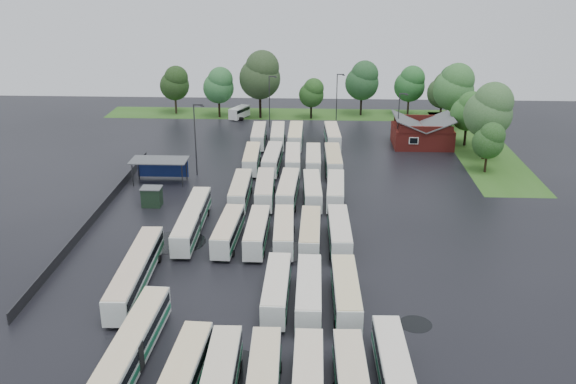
{
  "coord_description": "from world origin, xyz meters",
  "views": [
    {
      "loc": [
        5.54,
        -66.13,
        32.02
      ],
      "look_at": [
        2.0,
        12.0,
        2.5
      ],
      "focal_mm": 40.0,
      "sensor_mm": 36.0,
      "label": 1
    }
  ],
  "objects": [
    {
      "name": "lamp_post_ne",
      "position": [
        19.63,
        41.03,
        5.57
      ],
      "size": [
        1.48,
        0.29,
        9.59
      ],
      "color": "#2D2D30",
      "rests_on": "ground"
    },
    {
      "name": "bus_r3c2",
      "position": [
        1.89,
        14.92,
        1.71
      ],
      "size": [
        2.77,
        11.22,
        3.1
      ],
      "rotation": [
        0.0,
        0.0,
        -0.04
      ],
      "color": "silver",
      "rests_on": "ground"
    },
    {
      "name": "bus_r2c3",
      "position": [
        5.04,
        1.0,
        1.64
      ],
      "size": [
        2.42,
        10.76,
        2.99
      ],
      "rotation": [
        0.0,
        0.0,
        -0.01
      ],
      "color": "silver",
      "rests_on": "ground"
    },
    {
      "name": "puddle_2",
      "position": [
        -10.51,
        1.41,
        0.0
      ],
      "size": [
        6.71,
        6.71,
        0.01
      ],
      "primitive_type": "cylinder",
      "color": "black",
      "rests_on": "ground"
    },
    {
      "name": "bus_r5c4",
      "position": [
        8.39,
        42.35,
        1.66
      ],
      "size": [
        2.85,
        10.96,
        3.02
      ],
      "rotation": [
        0.0,
        0.0,
        0.05
      ],
      "color": "silver",
      "rests_on": "ground"
    },
    {
      "name": "tree_north_6",
      "position": [
        32.29,
        62.81,
        6.97
      ],
      "size": [
        6.54,
        6.54,
        10.84
      ],
      "color": "#392713",
      "rests_on": "ground"
    },
    {
      "name": "lamp_post_nw",
      "position": [
        -12.33,
        25.46,
        6.37
      ],
      "size": [
        1.69,
        0.33,
        10.97
      ],
      "color": "#2D2D30",
      "rests_on": "ground"
    },
    {
      "name": "bus_r4c2",
      "position": [
        2.0,
        28.63,
        1.63
      ],
      "size": [
        2.6,
        10.74,
        2.97
      ],
      "rotation": [
        0.0,
        0.0,
        0.03
      ],
      "color": "silver",
      "rests_on": "ground"
    },
    {
      "name": "bus_r5c1",
      "position": [
        -1.16,
        41.96,
        1.66
      ],
      "size": [
        2.68,
        10.91,
        3.02
      ],
      "rotation": [
        0.0,
        0.0,
        0.04
      ],
      "color": "silver",
      "rests_on": "ground"
    },
    {
      "name": "tree_east_4",
      "position": [
        30.37,
        59.6,
        6.36
      ],
      "size": [
        5.97,
        5.97,
        9.89
      ],
      "color": "#3A2C1E",
      "rests_on": "ground"
    },
    {
      "name": "puddle_3",
      "position": [
        3.03,
        -0.41,
        0.0
      ],
      "size": [
        5.1,
        5.1,
        0.01
      ],
      "primitive_type": "cylinder",
      "color": "black",
      "rests_on": "ground"
    },
    {
      "name": "minibus",
      "position": [
        -10.12,
        60.74,
        1.28
      ],
      "size": [
        3.96,
        5.63,
        2.32
      ],
      "rotation": [
        0.0,
        0.0,
        -0.42
      ],
      "color": "white",
      "rests_on": "ground"
    },
    {
      "name": "bus_r3c4",
      "position": [
        8.29,
        15.13,
        1.63
      ],
      "size": [
        2.63,
        10.71,
        2.96
      ],
      "rotation": [
        0.0,
        0.0,
        -0.04
      ],
      "color": "silver",
      "rests_on": "ground"
    },
    {
      "name": "bus_r2c0",
      "position": [
        -4.48,
        1.3,
        1.62
      ],
      "size": [
        2.71,
        10.67,
        2.95
      ],
      "rotation": [
        0.0,
        0.0,
        -0.05
      ],
      "color": "silver",
      "rests_on": "ground"
    },
    {
      "name": "bus_r0c2",
      "position": [
        1.89,
        -26.31,
        1.7
      ],
      "size": [
        2.63,
        11.15,
        3.09
      ],
      "rotation": [
        0.0,
        0.0,
        0.03
      ],
      "color": "silver",
      "rests_on": "ground"
    },
    {
      "name": "bus_r1c4",
      "position": [
        8.6,
        -12.62,
        1.7
      ],
      "size": [
        2.63,
        11.17,
        3.09
      ],
      "rotation": [
        0.0,
        0.0,
        0.02
      ],
      "color": "silver",
      "rests_on": "ground"
    },
    {
      "name": "wash_shed",
      "position": [
        -17.2,
        22.02,
        2.99
      ],
      "size": [
        8.2,
        4.2,
        3.58
      ],
      "color": "#2D2D30",
      "rests_on": "ground"
    },
    {
      "name": "ground",
      "position": [
        0.0,
        0.0,
        0.0
      ],
      "size": [
        160.0,
        160.0,
        0.0
      ],
      "primitive_type": "plane",
      "color": "black",
      "rests_on": "ground"
    },
    {
      "name": "bus_r3c0",
      "position": [
        -4.54,
        14.48,
        1.67
      ],
      "size": [
        2.47,
        10.95,
        3.04
      ],
      "rotation": [
        0.0,
        0.0,
        0.01
      ],
      "color": "silver",
      "rests_on": "ground"
    },
    {
      "name": "bus_r5c2",
      "position": [
        1.98,
        41.75,
        1.71
      ],
      "size": [
        2.39,
        11.19,
        3.11
      ],
      "rotation": [
        0.0,
        0.0,
        0.0
      ],
      "color": "silver",
      "rests_on": "ground"
    },
    {
      "name": "tree_east_3",
      "position": [
        31.37,
        54.22,
        8.13
      ],
      "size": [
        7.63,
        7.63,
        12.64
      ],
      "color": "#392419",
      "rests_on": "ground"
    },
    {
      "name": "bus_r0c1",
      "position": [
        -1.4,
        -26.31,
        1.71
      ],
      "size": [
        2.57,
        11.2,
        3.11
      ],
      "rotation": [
        0.0,
        0.0,
        0.02
      ],
      "color": "silver",
      "rests_on": "ground"
    },
    {
      "name": "utility_hut",
      "position": [
        -16.2,
        12.6,
        1.32
      ],
      "size": [
        2.7,
        2.2,
        2.62
      ],
      "color": "black",
      "rests_on": "ground"
    },
    {
      "name": "grass_strip_east",
      "position": [
        34.0,
        42.8,
        0.01
      ],
      "size": [
        10.0,
        50.0,
        0.01
      ],
      "primitive_type": "cube",
      "color": "#2F5E1B",
      "rests_on": "ground"
    },
    {
      "name": "west_fence",
      "position": [
        -22.2,
        8.0,
        0.6
      ],
      "size": [
        0.1,
        50.0,
        1.2
      ],
      "primitive_type": "cube",
      "color": "#2D2D30",
      "rests_on": "ground"
    },
    {
      "name": "brick_building",
      "position": [
        24.0,
        42.77,
        1.87
      ],
      "size": [
        10.07,
        8.6,
        5.39
      ],
      "color": "maroon",
      "rests_on": "ground"
    },
    {
      "name": "puddle_4",
      "position": [
        14.91,
        -15.08,
        0.0
      ],
      "size": [
        3.05,
        3.05,
        0.01
      ],
      "primitive_type": "cylinder",
      "color": "black",
      "rests_on": "ground"
    },
    {
      "name": "bus_r4c1",
      "position": [
        -1.17,
        28.43,
        1.7
      ],
      "size": [
        2.69,
        11.15,
        3.09
      ],
      "rotation": [
        0.0,
        0.0,
        -0.03
      ],
      "color": "silver",
      "rests_on": "ground"
    },
    {
      "name": "tree_east_0",
      "position": [
        31.79,
        28.62,
        5.1
      ],
      "size": [
        4.79,
        4.79,
        7.93
      ],
      "color": "black",
      "rests_on": "ground"
    },
    {
      "name": "bus_r3c1",
      "position": [
        -1.28,
        14.99,
        1.69
      ],
      "size": [
        2.76,
        11.13,
        3.08
      ],
      "rotation": [
        0.0,
        0.0,
        0.04
      ],
      "color": "silver",
      "rests_on": "ground"
    },
    {
      "name": "bus_r2c1",
      "position": [
        -1.09,
        1.17,
        1.62
      ],
      "size": [
        2.34,
        10.6,
        2.95
      ],
      "rotation": [
        0.0,
        0.0,
        -0.01
      ],
      "color": "silver",
      "rests_on": "ground"
    },
    {
      "name": "tree_east_2",
      "position": [
        31.73,
        43.06,
        6.21
      ],
      "size": [
        5.83,
        5.83,
        9.65
      ],
      "color": "black",
      "rests_on": "ground"
    },
    {
      "name": "puddle_0",
      "position": [
        -0.99,
        -22.88,
        0.0
      ],
      "size": [
        6.25,
        6.25,
        0.01
      ],
      "primitive_type": "cylinder",
      "color": "black",
      "rests_on": "ground"
    },
    {
      "name": "artic_bus_west_c",
      "position": [
        -12.41,
        -9.29,
        1.72
      ],
      "size": [
        2.85,
        16.75,
        3.1
      ],
      "rotation": [
        0.0,
        0.0,
        0.03
      ],
      "color": "silver",
      "rests_on": "ground"
    },
    {
      "name": "bus_r2c2",
      "position": [
        2.0,
        1.35,
        1.63
      ],
      "size": [
        2.64,
        10.71,
        2.96
      ],
      "rotation": [
        0.0,
        0.0,
        0.04
      ],
      "color": "silver",
      "rests_on": "ground"
    },
    {
      "name": "tree_north_4",
      "position": [
        14.88,
        64.35,
        7.29
      ],
      "size": [
        6.84,
        6.84,
        11.34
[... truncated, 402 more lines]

